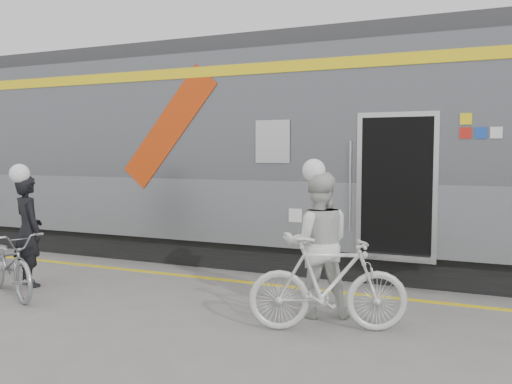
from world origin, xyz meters
The scene contains 9 objects.
ground centered at (0.00, 0.00, 0.00)m, with size 90.00×90.00×0.00m, color slate.
train centered at (-0.42, 4.19, 2.05)m, with size 24.00×3.17×4.10m.
safety_strip centered at (0.00, 2.15, 0.00)m, with size 24.00×0.12×0.01m, color yellow.
man centered at (-3.48, 0.62, 0.87)m, with size 0.63×0.41×1.73m, color black.
bicycle_left centered at (-3.28, 0.07, 0.48)m, with size 0.63×1.81×0.95m, color #96989D.
woman centered at (1.08, 0.96, 0.92)m, with size 0.89×0.69×1.83m, color silver.
bicycle_right centered at (1.38, 0.41, 0.55)m, with size 0.52×1.85×1.11m, color beige.
helmet_man centered at (-3.48, 0.62, 1.88)m, with size 0.30×0.30×0.30m, color white.
helmet_woman centered at (1.08, 0.96, 1.98)m, with size 0.29×0.29×0.29m, color white.
Camera 1 is at (3.08, -5.58, 2.09)m, focal length 38.00 mm.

